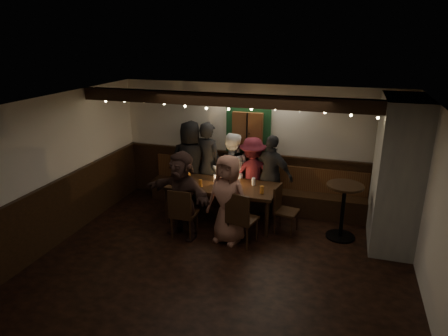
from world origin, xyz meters
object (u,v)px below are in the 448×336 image
(chair_end, at_px, (282,206))
(person_d, at_px, (252,174))
(chair_near_left, at_px, (182,211))
(dining_table, at_px, (221,188))
(person_a, at_px, (191,163))
(high_top, at_px, (343,204))
(person_g, at_px, (228,199))
(person_f, at_px, (182,195))
(chair_near_right, at_px, (240,216))
(person_c, at_px, (231,172))
(person_e, at_px, (272,175))
(person_b, at_px, (208,164))

(chair_end, xyz_separation_m, person_d, (-0.78, 0.82, 0.28))
(chair_near_left, xyz_separation_m, person_d, (0.90, 1.63, 0.24))
(dining_table, distance_m, chair_near_left, 1.01)
(dining_table, relative_size, person_a, 1.18)
(high_top, bearing_deg, chair_end, -175.87)
(high_top, bearing_deg, dining_table, -179.87)
(dining_table, bearing_deg, chair_end, -3.40)
(chair_near_left, xyz_separation_m, person_g, (0.81, 0.16, 0.27))
(person_d, xyz_separation_m, person_f, (-0.94, -1.52, 0.03))
(person_a, distance_m, person_f, 1.58)
(chair_near_right, relative_size, person_c, 0.61)
(dining_table, xyz_separation_m, chair_near_left, (-0.45, -0.89, -0.16))
(dining_table, height_order, person_f, person_f)
(dining_table, relative_size, person_c, 1.30)
(high_top, relative_size, person_c, 0.62)
(chair_near_right, bearing_deg, person_a, 134.21)
(dining_table, distance_m, person_g, 0.82)
(person_c, bearing_deg, chair_near_right, 100.90)
(dining_table, xyz_separation_m, chair_end, (1.23, -0.07, -0.20))
(person_f, relative_size, person_g, 1.01)
(high_top, distance_m, person_a, 3.31)
(chair_near_right, distance_m, person_e, 1.57)
(high_top, xyz_separation_m, person_g, (-1.94, -0.73, 0.15))
(chair_near_left, distance_m, high_top, 2.90)
(chair_near_left, relative_size, person_f, 0.59)
(chair_near_left, height_order, person_a, person_a)
(person_e, bearing_deg, high_top, 177.05)
(chair_end, bearing_deg, chair_near_right, -128.27)
(dining_table, height_order, high_top, high_top)
(dining_table, relative_size, high_top, 2.09)
(chair_near_left, xyz_separation_m, chair_near_right, (1.07, 0.05, 0.03))
(chair_end, height_order, high_top, high_top)
(chair_end, relative_size, person_a, 0.49)
(chair_near_right, relative_size, person_d, 0.65)
(person_c, distance_m, person_e, 0.84)
(chair_near_left, bearing_deg, person_g, 11.28)
(chair_near_right, xyz_separation_m, person_f, (-1.11, 0.06, 0.24))
(person_b, relative_size, person_c, 1.10)
(person_b, distance_m, person_d, 1.00)
(person_f, distance_m, person_g, 0.85)
(chair_near_right, bearing_deg, person_d, 96.11)
(high_top, bearing_deg, person_a, 167.25)
(chair_near_left, relative_size, person_b, 0.53)
(person_f, xyz_separation_m, person_g, (0.85, 0.05, -0.01))
(chair_end, bearing_deg, person_b, 154.21)
(person_a, bearing_deg, chair_near_right, 122.24)
(chair_near_right, relative_size, person_a, 0.56)
(person_e, distance_m, person_g, 1.50)
(person_c, bearing_deg, person_b, -25.90)
(high_top, bearing_deg, person_f, -164.29)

